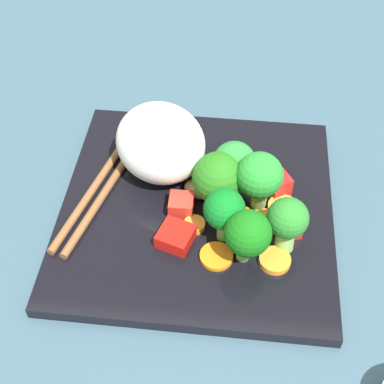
% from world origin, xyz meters
% --- Properties ---
extents(ground_plane, '(1.10, 1.10, 0.02)m').
position_xyz_m(ground_plane, '(0.00, 0.00, -0.01)').
color(ground_plane, '#355060').
extents(square_plate, '(0.27, 0.27, 0.01)m').
position_xyz_m(square_plate, '(0.00, 0.00, 0.01)').
color(square_plate, black).
rests_on(square_plate, ground_plane).
extents(rice_mound, '(0.13, 0.13, 0.08)m').
position_xyz_m(rice_mound, '(-0.04, 0.05, 0.05)').
color(rice_mound, white).
rests_on(rice_mound, square_plate).
extents(broccoli_floret_0, '(0.04, 0.04, 0.06)m').
position_xyz_m(broccoli_floret_0, '(0.03, -0.04, 0.05)').
color(broccoli_floret_0, '#65A951').
rests_on(broccoli_floret_0, square_plate).
extents(broccoli_floret_1, '(0.05, 0.05, 0.06)m').
position_xyz_m(broccoli_floret_1, '(0.02, 0.01, 0.05)').
color(broccoli_floret_1, '#75BF5C').
rests_on(broccoli_floret_1, square_plate).
extents(broccoli_floret_2, '(0.05, 0.05, 0.07)m').
position_xyz_m(broccoli_floret_2, '(0.06, 0.00, 0.06)').
color(broccoli_floret_2, '#6BA34F').
rests_on(broccoli_floret_2, square_plate).
extents(broccoli_floret_3, '(0.04, 0.04, 0.06)m').
position_xyz_m(broccoli_floret_3, '(0.08, -0.04, 0.05)').
color(broccoli_floret_3, '#81B858').
rests_on(broccoli_floret_3, square_plate).
extents(broccoli_floret_4, '(0.04, 0.04, 0.06)m').
position_xyz_m(broccoli_floret_4, '(0.03, 0.03, 0.05)').
color(broccoli_floret_4, '#64A139').
rests_on(broccoli_floret_4, square_plate).
extents(broccoli_floret_5, '(0.04, 0.04, 0.06)m').
position_xyz_m(broccoli_floret_5, '(0.05, -0.06, 0.05)').
color(broccoli_floret_5, '#73B255').
rests_on(broccoli_floret_5, square_plate).
extents(carrot_slice_0, '(0.03, 0.03, 0.01)m').
position_xyz_m(carrot_slice_0, '(0.00, -0.03, 0.02)').
color(carrot_slice_0, orange).
rests_on(carrot_slice_0, square_plate).
extents(carrot_slice_1, '(0.03, 0.03, 0.01)m').
position_xyz_m(carrot_slice_1, '(0.09, 0.00, 0.02)').
color(carrot_slice_1, orange).
rests_on(carrot_slice_1, square_plate).
extents(carrot_slice_2, '(0.03, 0.03, 0.01)m').
position_xyz_m(carrot_slice_2, '(0.04, -0.01, 0.02)').
color(carrot_slice_2, orange).
rests_on(carrot_slice_2, square_plate).
extents(carrot_slice_3, '(0.04, 0.04, 0.01)m').
position_xyz_m(carrot_slice_3, '(0.07, -0.02, 0.02)').
color(carrot_slice_3, orange).
rests_on(carrot_slice_3, square_plate).
extents(carrot_slice_4, '(0.04, 0.04, 0.01)m').
position_xyz_m(carrot_slice_4, '(0.08, -0.06, 0.02)').
color(carrot_slice_4, orange).
rests_on(carrot_slice_4, square_plate).
extents(carrot_slice_5, '(0.03, 0.03, 0.00)m').
position_xyz_m(carrot_slice_5, '(0.02, -0.06, 0.02)').
color(carrot_slice_5, orange).
rests_on(carrot_slice_5, square_plate).
extents(pepper_chunk_0, '(0.03, 0.03, 0.02)m').
position_xyz_m(pepper_chunk_0, '(0.08, 0.03, 0.02)').
color(pepper_chunk_0, red).
rests_on(pepper_chunk_0, square_plate).
extents(pepper_chunk_1, '(0.03, 0.03, 0.01)m').
position_xyz_m(pepper_chunk_1, '(0.09, -0.02, 0.02)').
color(pepper_chunk_1, red).
rests_on(pepper_chunk_1, square_plate).
extents(pepper_chunk_2, '(0.02, 0.03, 0.02)m').
position_xyz_m(pepper_chunk_2, '(0.01, 0.03, 0.02)').
color(pepper_chunk_2, red).
rests_on(pepper_chunk_2, square_plate).
extents(pepper_chunk_3, '(0.04, 0.04, 0.01)m').
position_xyz_m(pepper_chunk_3, '(-0.02, -0.05, 0.02)').
color(pepper_chunk_3, red).
rests_on(pepper_chunk_3, square_plate).
extents(pepper_chunk_4, '(0.02, 0.02, 0.02)m').
position_xyz_m(pepper_chunk_4, '(-0.01, -0.01, 0.02)').
color(pepper_chunk_4, red).
rests_on(pepper_chunk_4, square_plate).
extents(chicken_piece_0, '(0.03, 0.03, 0.02)m').
position_xyz_m(chicken_piece_0, '(-0.00, 0.01, 0.02)').
color(chicken_piece_0, tan).
rests_on(chicken_piece_0, square_plate).
extents(chopstick_pair, '(0.07, 0.20, 0.01)m').
position_xyz_m(chopstick_pair, '(-0.10, 0.02, 0.02)').
color(chopstick_pair, brown).
rests_on(chopstick_pair, square_plate).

